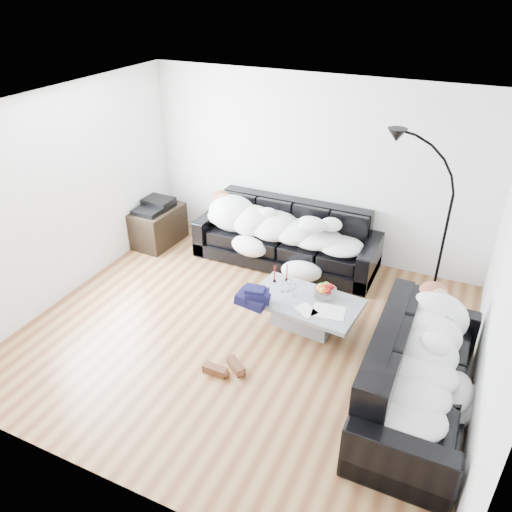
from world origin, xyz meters
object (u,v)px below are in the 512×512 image
at_px(sofa_back, 286,236).
at_px(sleeper_right, 424,356).
at_px(sofa_right, 420,373).
at_px(wine_glass_a, 290,285).
at_px(candle_right, 287,273).
at_px(shoes, 225,368).
at_px(fruit_bowl, 326,290).
at_px(floor_lamp, 443,245).
at_px(coffee_table, 305,313).
at_px(av_cabinet, 157,226).
at_px(sleeper_back, 285,224).
at_px(stereo, 155,205).
at_px(candle_left, 275,274).
at_px(wine_glass_b, 282,286).
at_px(wine_glass_c, 294,290).

bearing_deg(sofa_back, sleeper_right, -43.49).
relative_size(sofa_right, wine_glass_a, 12.74).
xyz_separation_m(candle_right, shoes, (-0.13, -1.42, -0.43)).
relative_size(fruit_bowl, floor_lamp, 0.13).
relative_size(coffee_table, candle_right, 5.54).
relative_size(shoes, floor_lamp, 0.23).
relative_size(wine_glass_a, av_cabinet, 0.20).
height_order(sleeper_back, coffee_table, sleeper_back).
relative_size(fruit_bowl, stereo, 0.60).
height_order(candle_left, av_cabinet, candle_left).
bearing_deg(floor_lamp, av_cabinet, -179.09).
distance_m(shoes, floor_lamp, 2.83).
bearing_deg(wine_glass_a, sleeper_right, -27.45).
relative_size(wine_glass_a, candle_right, 0.74).
bearing_deg(floor_lamp, candle_right, -158.91).
height_order(sleeper_right, fruit_bowl, sleeper_right).
distance_m(sofa_back, shoes, 2.48).
height_order(fruit_bowl, candle_left, candle_left).
distance_m(sleeper_right, floor_lamp, 1.64).
height_order(wine_glass_b, candle_right, candle_right).
relative_size(wine_glass_c, candle_left, 0.75).
distance_m(sofa_right, coffee_table, 1.64).
height_order(sleeper_right, candle_left, sleeper_right).
distance_m(wine_glass_b, floor_lamp, 1.91).
relative_size(sofa_back, sleeper_back, 1.18).
distance_m(candle_left, floor_lamp, 1.99).
bearing_deg(candle_left, shoes, -90.19).
xyz_separation_m(fruit_bowl, floor_lamp, (1.15, 0.65, 0.55)).
relative_size(candle_right, shoes, 0.50).
distance_m(sofa_right, shoes, 1.99).
bearing_deg(shoes, sleeper_back, 109.40).
bearing_deg(av_cabinet, sofa_right, -19.84).
relative_size(candle_right, av_cabinet, 0.27).
height_order(sofa_right, wine_glass_b, sofa_right).
distance_m(sofa_right, sleeper_back, 3.01).
distance_m(sofa_back, candle_right, 1.10).
bearing_deg(sleeper_back, sleeper_right, -42.80).
height_order(stereo, floor_lamp, floor_lamp).
bearing_deg(candle_left, sofa_right, -27.19).
distance_m(wine_glass_a, av_cabinet, 2.75).
xyz_separation_m(fruit_bowl, wine_glass_c, (-0.34, -0.16, 0.00)).
relative_size(sofa_right, wine_glass_b, 13.96).
bearing_deg(candle_left, fruit_bowl, -2.69).
bearing_deg(sofa_right, coffee_table, 61.50).
distance_m(sleeper_right, wine_glass_b, 1.94).
relative_size(sleeper_right, av_cabinet, 2.20).
relative_size(sofa_back, wine_glass_a, 15.52).
distance_m(wine_glass_a, wine_glass_b, 0.09).
xyz_separation_m(sofa_right, wine_glass_b, (-1.74, 0.82, 0.01)).
distance_m(coffee_table, wine_glass_c, 0.31).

